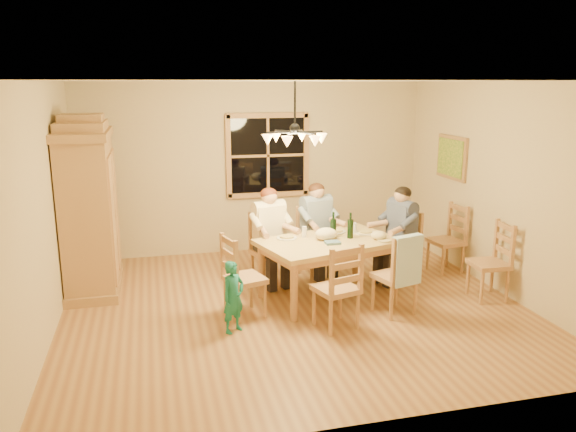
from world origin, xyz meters
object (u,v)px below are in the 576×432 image
object	(u,v)px
chair_far_right	(316,255)
child	(233,297)
chair_end_right	(399,261)
adult_slate_man	(401,223)
chair_end_left	(245,291)
adult_woman	(269,224)
adult_plaid_man	(317,218)
dining_table	(328,248)
armoire	(90,211)
wine_bottle_a	(333,225)
chair_spare_front	(488,275)
chair_spare_back	(445,251)
chair_near_right	(394,288)
chair_far_left	(270,263)
chair_near_left	(336,301)
chandelier	(295,137)
wine_bottle_b	(350,225)

from	to	relation	value
chair_far_right	child	xyz separation A→B (m)	(-1.42, -1.57, 0.10)
chair_end_right	adult_slate_man	distance (m)	0.54
chair_end_left	adult_woman	xyz separation A→B (m)	(0.51, 0.96, 0.54)
chair_far_right	chair_end_right	distance (m)	1.15
chair_far_right	adult_plaid_man	world-z (taller)	adult_plaid_man
dining_table	chair_end_left	size ratio (longest dim) A/B	1.91
chair_far_right	chair_end_left	size ratio (longest dim) A/B	1.00
armoire	child	bearing A→B (deg)	-48.19
adult_plaid_man	chair_end_left	bearing A→B (deg)	27.98
wine_bottle_a	chair_spare_front	xyz separation A→B (m)	(1.86, -0.62, -0.62)
chair_far_right	chair_spare_back	bearing A→B (deg)	155.24
chair_near_right	adult_plaid_man	distance (m)	1.68
dining_table	adult_plaid_man	bearing A→B (deg)	83.20
child	chair_near_right	bearing A→B (deg)	-33.28
chair_near_right	chair_far_left	bearing A→B (deg)	117.90
dining_table	chair_near_left	bearing A→B (deg)	-102.31
chair_end_right	wine_bottle_a	distance (m)	1.22
chair_spare_back	armoire	bearing A→B (deg)	76.72
chair_near_left	wine_bottle_a	size ratio (longest dim) A/B	3.00
adult_plaid_man	armoire	bearing A→B (deg)	-19.65
chair_spare_front	child	bearing A→B (deg)	97.39
adult_slate_man	child	xyz separation A→B (m)	(-2.44, -1.03, -0.44)
chandelier	adult_plaid_man	world-z (taller)	chandelier
chair_near_right	chair_near_left	bearing A→B (deg)	-180.00
chair_near_left	adult_slate_man	size ratio (longest dim) A/B	1.13
dining_table	chair_far_left	size ratio (longest dim) A/B	1.91
chair_end_right	adult_plaid_man	distance (m)	1.27
chair_near_right	wine_bottle_b	xyz separation A→B (m)	(-0.32, 0.68, 0.62)
armoire	adult_plaid_man	distance (m)	3.03
wine_bottle_a	dining_table	bearing A→B (deg)	-130.62
chair_near_left	chair_end_right	distance (m)	1.77
dining_table	child	world-z (taller)	child
chair_far_left	adult_woman	size ratio (longest dim) A/B	1.13
adult_woman	chair_spare_front	size ratio (longest dim) A/B	0.88
adult_woman	armoire	bearing A→B (deg)	-25.82
chair_near_left	wine_bottle_b	distance (m)	1.20
chair_near_left	adult_plaid_man	size ratio (longest dim) A/B	1.13
chandelier	adult_plaid_man	xyz separation A→B (m)	(0.59, 1.04, -1.24)
chair_end_left	chair_spare_back	size ratio (longest dim) A/B	1.00
chair_near_right	chair_spare_front	world-z (taller)	same
adult_slate_man	chair_far_right	bearing A→B (deg)	46.64
armoire	chair_far_left	size ratio (longest dim) A/B	2.32
dining_table	adult_slate_man	world-z (taller)	adult_slate_man
adult_slate_man	chair_spare_front	xyz separation A→B (m)	(0.84, -0.82, -0.54)
chair_end_left	adult_slate_man	world-z (taller)	adult_slate_man
chandelier	armoire	size ratio (longest dim) A/B	0.33
chair_end_left	adult_plaid_man	xyz separation A→B (m)	(1.22, 1.16, 0.54)
chandelier	adult_slate_man	distance (m)	2.10
armoire	chair_far_left	world-z (taller)	armoire
adult_plaid_man	adult_slate_man	world-z (taller)	same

